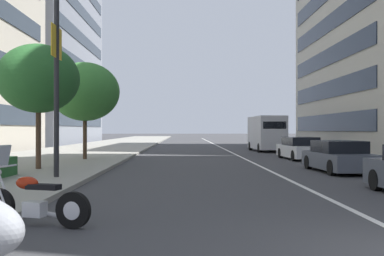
# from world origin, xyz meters

# --- Properties ---
(sidewalk_right_plaza) EXTENTS (160.00, 9.17, 0.15)m
(sidewalk_right_plaza) POSITION_xyz_m (30.00, 11.56, 0.07)
(sidewalk_right_plaza) COLOR gray
(sidewalk_right_plaza) RESTS_ON ground
(lane_centre_stripe) EXTENTS (110.00, 0.16, 0.01)m
(lane_centre_stripe) POSITION_xyz_m (35.00, 0.00, 0.00)
(lane_centre_stripe) COLOR silver
(lane_centre_stripe) RESTS_ON ground
(motorcycle_far_end_row) EXTENTS (0.87, 2.19, 1.49)m
(motorcycle_far_end_row) POSITION_xyz_m (2.44, 6.51, 0.45)
(motorcycle_far_end_row) COLOR black
(motorcycle_far_end_row) RESTS_ON ground
(car_lead_in_lane) EXTENTS (4.58, 2.02, 1.31)m
(car_lead_in_lane) POSITION_xyz_m (13.11, -2.80, 0.62)
(car_lead_in_lane) COLOR #4C515B
(car_lead_in_lane) RESTS_ON ground
(car_far_down_avenue) EXTENTS (4.69, 1.97, 1.34)m
(car_far_down_avenue) POSITION_xyz_m (21.30, -3.26, 0.64)
(car_far_down_avenue) COLOR silver
(car_far_down_avenue) RESTS_ON ground
(delivery_van_ahead) EXTENTS (5.96, 2.33, 2.87)m
(delivery_van_ahead) POSITION_xyz_m (31.62, -3.09, 1.53)
(delivery_van_ahead) COLOR #B7B7BC
(delivery_van_ahead) RESTS_ON ground
(street_lamp_with_banners) EXTENTS (1.26, 2.76, 8.84)m
(street_lamp_with_banners) POSITION_xyz_m (9.84, 7.74, 5.41)
(street_lamp_with_banners) COLOR #232326
(street_lamp_with_banners) RESTS_ON sidewalk_right_plaza
(street_tree_by_lamp_post) EXTENTS (3.39, 3.39, 5.21)m
(street_tree_by_lamp_post) POSITION_xyz_m (13.19, 9.80, 3.91)
(street_tree_by_lamp_post) COLOR #473323
(street_tree_by_lamp_post) RESTS_ON sidewalk_right_plaza
(street_tree_far_plaza) EXTENTS (3.83, 3.83, 5.38)m
(street_tree_far_plaza) POSITION_xyz_m (19.51, 9.23, 3.89)
(street_tree_far_plaza) COLOR #473323
(street_tree_far_plaza) RESTS_ON sidewalk_right_plaza
(office_tower_behind_plaza) EXTENTS (28.02, 19.78, 37.50)m
(office_tower_behind_plaza) POSITION_xyz_m (55.36, 26.98, 18.75)
(office_tower_behind_plaza) COLOR gray
(office_tower_behind_plaza) RESTS_ON ground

